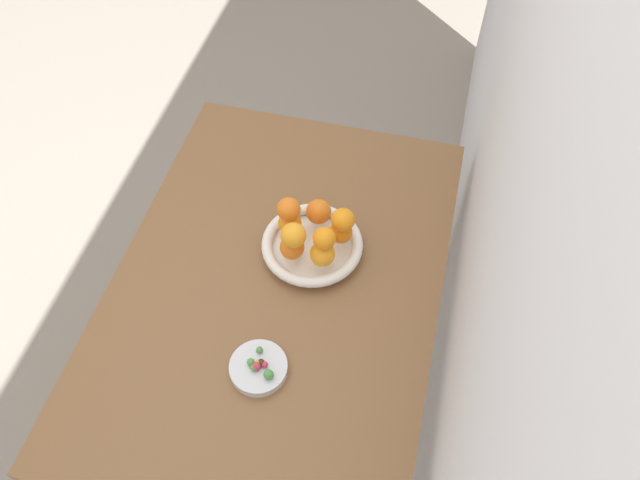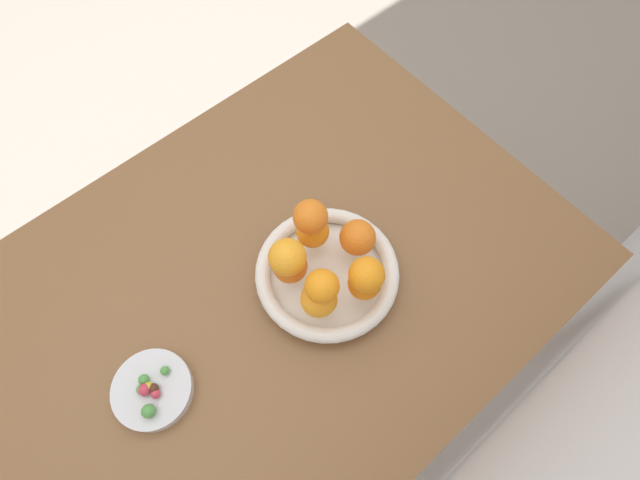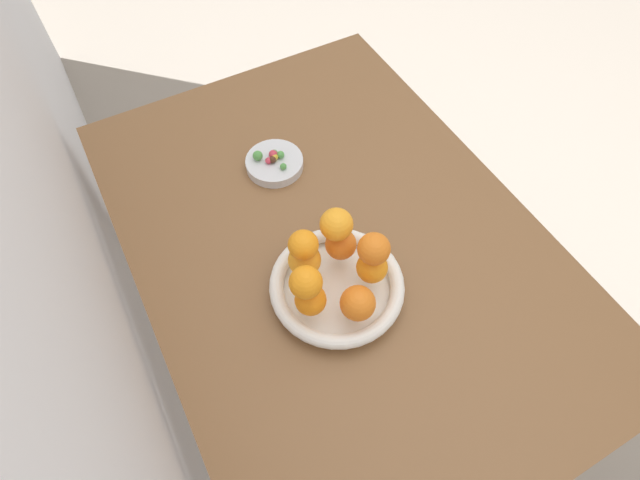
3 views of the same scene
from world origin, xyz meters
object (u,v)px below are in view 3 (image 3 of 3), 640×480
at_px(orange_0, 341,244).
at_px(candy_ball_3, 268,161).
at_px(orange_3, 358,303).
at_px(orange_8, 336,224).
at_px(candy_ball_5, 273,160).
at_px(fruit_bowl, 337,286).
at_px(candy_dish, 275,163).
at_px(candy_ball_1, 258,156).
at_px(orange_5, 303,245).
at_px(orange_2, 311,300).
at_px(orange_6, 306,282).
at_px(candy_ball_2, 274,157).
at_px(orange_4, 372,268).
at_px(orange_1, 305,260).
at_px(candy_ball_4, 273,155).
at_px(candy_ball_7, 274,153).
at_px(orange_7, 376,248).
at_px(candy_ball_0, 281,155).
at_px(dining_table, 335,260).
at_px(candy_ball_6, 283,166).

relative_size(orange_0, candy_ball_3, 3.99).
xyz_separation_m(orange_3, orange_8, (0.12, -0.03, 0.06)).
height_order(orange_0, candy_ball_5, orange_0).
bearing_deg(fruit_bowl, candy_dish, -5.66).
bearing_deg(candy_ball_1, orange_5, 171.70).
relative_size(orange_2, candy_ball_1, 2.52).
relative_size(orange_6, candy_ball_2, 3.48).
bearing_deg(orange_4, candy_ball_5, 5.19).
bearing_deg(orange_0, orange_4, -160.84).
bearing_deg(candy_ball_3, orange_8, -178.07).
height_order(orange_1, candy_ball_3, orange_1).
distance_m(orange_3, candy_ball_4, 0.41).
relative_size(candy_dish, orange_1, 2.11).
relative_size(candy_dish, orange_8, 2.13).
bearing_deg(candy_ball_2, candy_dish, 93.04).
distance_m(orange_5, candy_ball_5, 0.30).
distance_m(fruit_bowl, orange_4, 0.08).
bearing_deg(candy_ball_7, orange_0, 179.36).
xyz_separation_m(candy_dish, candy_ball_1, (0.02, 0.03, 0.02)).
relative_size(orange_1, orange_6, 1.07).
bearing_deg(candy_ball_7, orange_7, -176.03).
relative_size(fruit_bowl, orange_3, 4.00).
bearing_deg(orange_5, orange_8, -82.16).
bearing_deg(candy_ball_3, candy_ball_1, 36.15).
bearing_deg(candy_ball_1, candy_ball_0, -112.57).
height_order(orange_0, orange_2, orange_0).
bearing_deg(fruit_bowl, candy_ball_4, -5.81).
height_order(orange_2, candy_ball_1, orange_2).
height_order(orange_1, candy_ball_2, orange_1).
height_order(orange_0, candy_ball_0, orange_0).
distance_m(dining_table, orange_2, 0.24).
distance_m(candy_dish, orange_6, 0.38).
bearing_deg(orange_3, orange_4, -49.90).
distance_m(orange_1, candy_ball_6, 0.26).
height_order(orange_4, candy_ball_5, orange_4).
distance_m(candy_dish, candy_ball_6, 0.04).
bearing_deg(orange_6, candy_ball_5, -15.73).
xyz_separation_m(orange_1, candy_ball_0, (0.28, -0.09, -0.04)).
distance_m(orange_7, candy_ball_6, 0.33).
xyz_separation_m(dining_table, orange_0, (-0.06, 0.02, 0.16)).
relative_size(orange_4, candy_ball_1, 2.59).
height_order(orange_2, candy_ball_7, orange_2).
xyz_separation_m(orange_8, candy_ball_1, (0.29, 0.02, -0.09)).
height_order(orange_5, candy_ball_7, orange_5).
xyz_separation_m(orange_6, candy_ball_4, (0.35, -0.10, -0.09)).
distance_m(dining_table, candy_ball_0, 0.25).
bearing_deg(orange_1, orange_5, 145.39).
distance_m(fruit_bowl, candy_ball_3, 0.33).
height_order(fruit_bowl, orange_8, orange_8).
height_order(orange_2, candy_ball_0, orange_2).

